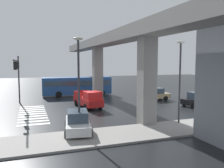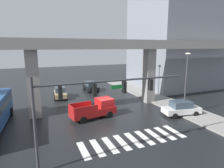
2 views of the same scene
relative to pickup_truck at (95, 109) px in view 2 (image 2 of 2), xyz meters
name	(u,v)px [view 2 (image 2 of 2)]	position (x,y,z in m)	size (l,w,h in m)	color
ground_plane	(109,118)	(1.35, -0.65, -0.99)	(120.00, 120.00, 0.00)	black
crosswalk_stripes	(133,140)	(1.35, -6.37, -0.98)	(9.35, 2.80, 0.01)	silver
elevated_overpass	(98,50)	(1.35, 2.92, 6.52)	(50.55, 2.35, 8.78)	gray
office_building	(177,14)	(20.44, 11.25, 13.20)	(14.75, 13.31, 28.38)	gray
sidewalk_east	(167,103)	(11.07, 1.35, -0.91)	(4.00, 36.00, 0.15)	gray
pickup_truck	(95,109)	(0.00, 0.00, 0.00)	(5.32, 2.62, 2.08)	red
sedan_black	(91,86)	(3.32, 13.00, -0.14)	(2.10, 4.37, 1.72)	black
sedan_tan	(60,92)	(-2.44, 10.25, -0.14)	(2.23, 4.43, 1.72)	tan
sedan_white	(181,108)	(9.41, -3.23, -0.14)	(4.53, 2.47, 1.72)	silver
traffic_signal_mast	(92,96)	(-2.70, -7.87, 3.68)	(10.89, 0.32, 6.20)	#38383D
street_lamp_near_corner	(186,77)	(9.87, -3.19, 3.57)	(0.44, 0.70, 7.24)	#38383D
street_lamp_mid_block	(144,69)	(9.87, 5.62, 3.57)	(0.44, 0.70, 7.24)	#38383D
fire_hydrant	(176,109)	(9.47, -2.38, -0.56)	(0.24, 0.24, 0.85)	red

